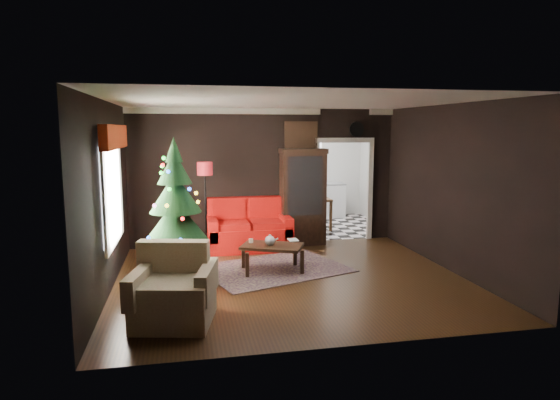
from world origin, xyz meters
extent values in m
plane|color=black|center=(0.00, 0.00, 0.00)|extent=(5.50, 5.50, 0.00)
plane|color=white|center=(0.00, 0.00, 2.80)|extent=(5.50, 5.50, 0.00)
plane|color=black|center=(0.00, 2.50, 1.40)|extent=(5.50, 0.00, 5.50)
plane|color=black|center=(0.00, -2.50, 1.40)|extent=(5.50, 0.00, 5.50)
plane|color=black|center=(-2.75, 0.00, 1.40)|extent=(0.00, 5.50, 5.50)
plane|color=black|center=(2.75, 0.00, 1.40)|extent=(0.00, 5.50, 5.50)
cube|color=white|center=(-2.71, 0.20, 1.45)|extent=(0.05, 1.60, 1.40)
cube|color=maroon|center=(-2.63, 0.20, 2.27)|extent=(0.12, 2.10, 0.35)
plane|color=white|center=(1.70, 4.00, 0.00)|extent=(3.00, 3.00, 0.00)
cube|color=white|center=(1.70, 5.45, 1.70)|extent=(0.70, 0.06, 0.70)
cube|color=#4C3441|center=(-0.16, 0.58, 0.01)|extent=(2.77, 2.37, 0.01)
cylinder|color=white|center=(-0.55, 0.70, 0.49)|extent=(0.08, 0.08, 0.07)
cylinder|color=white|center=(-0.21, 0.64, 0.49)|extent=(0.07, 0.07, 0.05)
imported|color=#9E7A67|center=(0.11, 0.70, 0.57)|extent=(0.17, 0.02, 0.23)
cylinder|color=white|center=(1.95, 2.45, 2.38)|extent=(0.32, 0.32, 0.06)
cube|color=tan|center=(0.75, 2.46, 2.25)|extent=(0.62, 0.05, 0.52)
cube|color=white|center=(1.70, 5.20, 0.45)|extent=(1.80, 0.60, 0.90)
camera|label=1|loc=(-1.63, -7.29, 2.38)|focal=30.91mm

